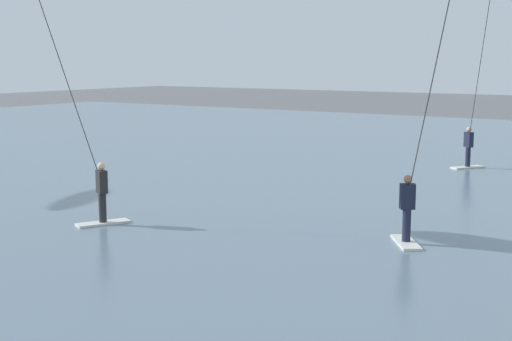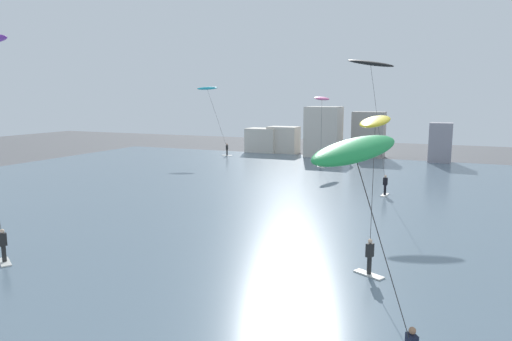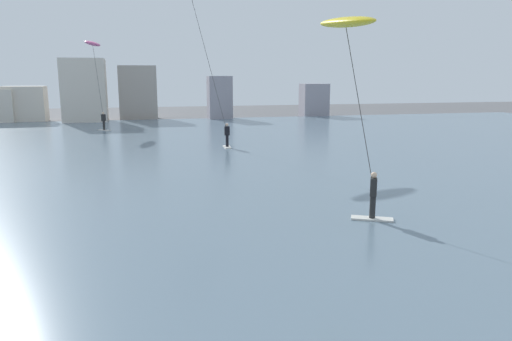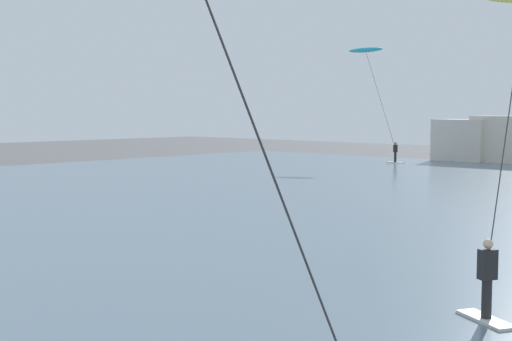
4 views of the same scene
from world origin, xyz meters
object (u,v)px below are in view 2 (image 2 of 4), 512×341
at_px(kitesurfer_yellow, 375,130).
at_px(kitesurfer_cyan, 210,96).
at_px(kitesurfer_green, 362,177).
at_px(kitesurfer_black, 372,71).
at_px(kitesurfer_pink, 322,103).

relative_size(kitesurfer_yellow, kitesurfer_cyan, 0.75).
distance_m(kitesurfer_green, kitesurfer_black, 29.66).
xyz_separation_m(kitesurfer_green, kitesurfer_black, (-4.80, 28.99, 4.08)).
bearing_deg(kitesurfer_yellow, kitesurfer_black, 100.42).
relative_size(kitesurfer_cyan, kitesurfer_green, 1.33).
xyz_separation_m(kitesurfer_yellow, kitesurfer_cyan, (-27.06, 33.17, 1.67)).
relative_size(kitesurfer_pink, kitesurfer_black, 0.72).
bearing_deg(kitesurfer_green, kitesurfer_black, 99.41).
relative_size(kitesurfer_green, kitesurfer_black, 0.63).
bearing_deg(kitesurfer_black, kitesurfer_yellow, -79.58).
distance_m(kitesurfer_green, kitesurfer_pink, 43.25).
distance_m(kitesurfer_yellow, kitesurfer_black, 18.97).
height_order(kitesurfer_green, kitesurfer_black, kitesurfer_black).
xyz_separation_m(kitesurfer_cyan, kitesurfer_green, (28.50, -43.86, -2.09)).
relative_size(kitesurfer_cyan, kitesurfer_pink, 1.17).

